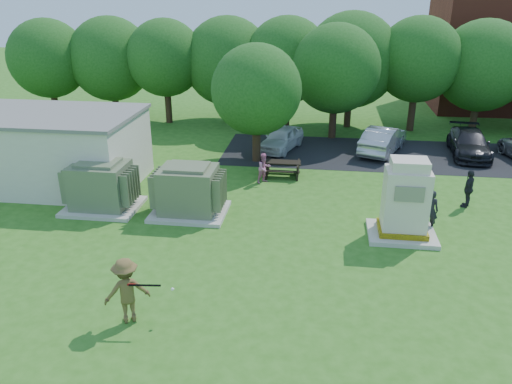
# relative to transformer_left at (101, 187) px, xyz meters

# --- Properties ---
(ground) EXTENTS (120.00, 120.00, 0.00)m
(ground) POSITION_rel_transformer_left_xyz_m (6.50, -4.50, -0.97)
(ground) COLOR #2D6619
(ground) RESTS_ON ground
(service_building) EXTENTS (10.00, 5.00, 3.20)m
(service_building) POSITION_rel_transformer_left_xyz_m (-4.50, 2.50, 0.63)
(service_building) COLOR beige
(service_building) RESTS_ON ground
(service_building_roof) EXTENTS (10.20, 5.20, 0.15)m
(service_building_roof) POSITION_rel_transformer_left_xyz_m (-4.50, 2.50, 2.31)
(service_building_roof) COLOR slate
(service_building_roof) RESTS_ON service_building
(parking_strip) EXTENTS (20.00, 6.00, 0.01)m
(parking_strip) POSITION_rel_transformer_left_xyz_m (13.50, 9.00, -0.96)
(parking_strip) COLOR #232326
(parking_strip) RESTS_ON ground
(transformer_left) EXTENTS (3.00, 2.40, 2.07)m
(transformer_left) POSITION_rel_transformer_left_xyz_m (0.00, 0.00, 0.00)
(transformer_left) COLOR beige
(transformer_left) RESTS_ON ground
(transformer_right) EXTENTS (3.00, 2.40, 2.07)m
(transformer_right) POSITION_rel_transformer_left_xyz_m (3.70, 0.00, 0.00)
(transformer_right) COLOR beige
(transformer_right) RESTS_ON ground
(generator_cabinet) EXTENTS (2.45, 2.01, 2.99)m
(generator_cabinet) POSITION_rel_transformer_left_xyz_m (12.00, -0.88, 0.34)
(generator_cabinet) COLOR beige
(generator_cabinet) RESTS_ON ground
(picnic_table) EXTENTS (1.73, 1.30, 0.74)m
(picnic_table) POSITION_rel_transformer_left_xyz_m (7.08, 4.86, -0.51)
(picnic_table) COLOR black
(picnic_table) RESTS_ON ground
(batter) EXTENTS (1.42, 1.20, 1.91)m
(batter) POSITION_rel_transformer_left_xyz_m (3.86, -7.10, -0.01)
(batter) COLOR brown
(batter) RESTS_ON ground
(person_by_generator) EXTENTS (0.68, 0.56, 1.59)m
(person_by_generator) POSITION_rel_transformer_left_xyz_m (13.09, -0.15, -0.17)
(person_by_generator) COLOR black
(person_by_generator) RESTS_ON ground
(person_at_picnic) EXTENTS (0.88, 0.87, 1.43)m
(person_at_picnic) POSITION_rel_transformer_left_xyz_m (6.29, 3.86, -0.25)
(person_at_picnic) COLOR pink
(person_at_picnic) RESTS_ON ground
(person_walking_right) EXTENTS (0.82, 1.03, 1.63)m
(person_walking_right) POSITION_rel_transformer_left_xyz_m (15.05, 2.23, -0.15)
(person_walking_right) COLOR #232328
(person_walking_right) RESTS_ON ground
(car_white) EXTENTS (2.62, 4.10, 1.30)m
(car_white) POSITION_rel_transformer_left_xyz_m (6.64, 9.16, -0.32)
(car_white) COLOR white
(car_white) RESTS_ON ground
(car_silver_a) EXTENTS (3.08, 4.74, 1.47)m
(car_silver_a) POSITION_rel_transformer_left_xyz_m (12.27, 9.41, -0.23)
(car_silver_a) COLOR #A7A7AC
(car_silver_a) RESTS_ON ground
(car_dark) EXTENTS (2.28, 4.82, 1.36)m
(car_dark) POSITION_rel_transformer_left_xyz_m (16.89, 9.54, -0.29)
(car_dark) COLOR black
(car_dark) RESTS_ON ground
(batting_equipment) EXTENTS (1.15, 0.49, 0.38)m
(batting_equipment) POSITION_rel_transformer_left_xyz_m (4.47, -7.17, 0.23)
(batting_equipment) COLOR black
(batting_equipment) RESTS_ON ground
(tree_row) EXTENTS (41.30, 13.30, 7.30)m
(tree_row) POSITION_rel_transformer_left_xyz_m (8.25, 14.00, 3.18)
(tree_row) COLOR #47301E
(tree_row) RESTS_ON ground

